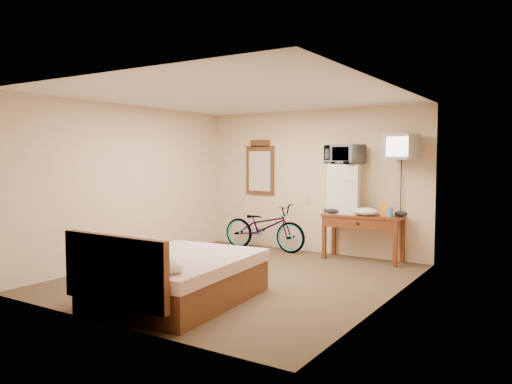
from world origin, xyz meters
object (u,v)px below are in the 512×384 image
(blue_cup, at_px, (390,212))
(mini_fridge, at_px, (344,189))
(microwave, at_px, (345,154))
(wall_mirror, at_px, (260,168))
(crt_television, at_px, (401,147))
(bicycle, at_px, (264,227))
(desk, at_px, (362,223))
(bed, at_px, (174,277))

(blue_cup, bearing_deg, mini_fridge, 170.97)
(microwave, relative_size, wall_mirror, 0.58)
(microwave, distance_m, blue_cup, 1.21)
(microwave, relative_size, crt_television, 0.94)
(crt_television, relative_size, wall_mirror, 0.61)
(microwave, relative_size, bicycle, 0.36)
(blue_cup, xyz_separation_m, bicycle, (-2.29, 0.03, -0.40))
(wall_mirror, bearing_deg, crt_television, -5.30)
(microwave, xyz_separation_m, blue_cup, (0.81, -0.13, -0.89))
(mini_fridge, relative_size, bicycle, 0.50)
(desk, distance_m, wall_mirror, 2.29)
(crt_television, height_order, bicycle, crt_television)
(blue_cup, relative_size, wall_mirror, 0.15)
(desk, height_order, blue_cup, blue_cup)
(desk, bearing_deg, crt_television, 1.96)
(desk, bearing_deg, wall_mirror, 172.68)
(blue_cup, bearing_deg, microwave, 170.96)
(mini_fridge, relative_size, bed, 0.40)
(desk, bearing_deg, bicycle, -178.35)
(microwave, xyz_separation_m, crt_television, (0.93, -0.03, 0.11))
(bed, bearing_deg, blue_cup, 65.89)
(microwave, xyz_separation_m, wall_mirror, (-1.77, 0.22, -0.25))
(wall_mirror, relative_size, bed, 0.50)
(mini_fridge, relative_size, microwave, 1.39)
(microwave, xyz_separation_m, bicycle, (-1.48, -0.10, -1.30))
(bicycle, bearing_deg, mini_fridge, -88.28)
(blue_cup, height_order, bed, blue_cup)
(mini_fridge, bearing_deg, wall_mirror, 172.90)
(microwave, height_order, bicycle, microwave)
(mini_fridge, height_order, bed, mini_fridge)
(bicycle, height_order, bed, bed)
(microwave, bearing_deg, blue_cup, 6.46)
(bed, bearing_deg, microwave, 79.00)
(wall_mirror, distance_m, bed, 3.99)
(bicycle, bearing_deg, bed, -168.46)
(mini_fridge, relative_size, blue_cup, 5.18)
(microwave, bearing_deg, bicycle, -160.54)
(desk, height_order, crt_television, crt_television)
(bed, bearing_deg, crt_television, 64.87)
(mini_fridge, xyz_separation_m, microwave, (0.00, 0.00, 0.57))
(desk, relative_size, microwave, 2.26)
(wall_mirror, height_order, bed, wall_mirror)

